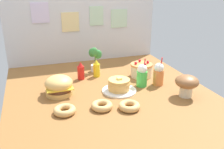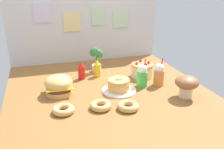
# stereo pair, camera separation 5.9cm
# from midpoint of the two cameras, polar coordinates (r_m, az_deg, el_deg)

# --- Properties ---
(ground_plane) EXTENTS (1.99, 2.19, 0.02)m
(ground_plane) POSITION_cam_midpoint_polar(r_m,az_deg,el_deg) (2.50, -1.31, -4.26)
(ground_plane) COLOR brown
(back_wall) EXTENTS (1.99, 0.04, 0.95)m
(back_wall) POSITION_cam_midpoint_polar(r_m,az_deg,el_deg) (3.36, -7.03, 11.01)
(back_wall) COLOR silver
(back_wall) RESTS_ON ground_plane
(burger) EXTENTS (0.27, 0.27, 0.19)m
(burger) POSITION_cam_midpoint_polar(r_m,az_deg,el_deg) (2.47, -12.76, -2.51)
(burger) COLOR #DBA859
(burger) RESTS_ON ground_plane
(pancake_stack) EXTENTS (0.34, 0.34, 0.15)m
(pancake_stack) POSITION_cam_midpoint_polar(r_m,az_deg,el_deg) (2.49, 0.95, -2.68)
(pancake_stack) COLOR white
(pancake_stack) RESTS_ON ground_plane
(layer_cake) EXTENTS (0.25, 0.25, 0.18)m
(layer_cake) POSITION_cam_midpoint_polar(r_m,az_deg,el_deg) (2.88, 6.18, 1.06)
(layer_cake) COLOR beige
(layer_cake) RESTS_ON ground_plane
(ketchup_bottle) EXTENTS (0.08, 0.08, 0.20)m
(ketchup_bottle) POSITION_cam_midpoint_polar(r_m,az_deg,el_deg) (2.80, -7.77, 0.73)
(ketchup_bottle) COLOR red
(ketchup_bottle) RESTS_ON ground_plane
(mustard_bottle) EXTENTS (0.08, 0.08, 0.20)m
(mustard_bottle) POSITION_cam_midpoint_polar(r_m,az_deg,el_deg) (2.86, -4.15, 1.32)
(mustard_bottle) COLOR yellow
(mustard_bottle) RESTS_ON ground_plane
(cream_soda_cup) EXTENTS (0.11, 0.11, 0.30)m
(cream_soda_cup) POSITION_cam_midpoint_polar(r_m,az_deg,el_deg) (2.60, 6.26, -0.21)
(cream_soda_cup) COLOR green
(cream_soda_cup) RESTS_ON ground_plane
(orange_float_cup) EXTENTS (0.11, 0.11, 0.30)m
(orange_float_cup) POSITION_cam_midpoint_polar(r_m,az_deg,el_deg) (2.66, 10.03, 0.10)
(orange_float_cup) COLOR orange
(orange_float_cup) RESTS_ON ground_plane
(donut_pink_glaze) EXTENTS (0.19, 0.19, 0.06)m
(donut_pink_glaze) POSITION_cam_midpoint_polar(r_m,az_deg,el_deg) (2.15, -11.59, -8.02)
(donut_pink_glaze) COLOR tan
(donut_pink_glaze) RESTS_ON ground_plane
(donut_chocolate) EXTENTS (0.19, 0.19, 0.06)m
(donut_chocolate) POSITION_cam_midpoint_polar(r_m,az_deg,el_deg) (2.18, -3.12, -7.14)
(donut_chocolate) COLOR tan
(donut_chocolate) RESTS_ON ground_plane
(donut_vanilla) EXTENTS (0.19, 0.19, 0.06)m
(donut_vanilla) POSITION_cam_midpoint_polar(r_m,az_deg,el_deg) (2.17, 3.22, -7.22)
(donut_vanilla) COLOR tan
(donut_vanilla) RESTS_ON ground_plane
(potted_plant) EXTENTS (0.15, 0.12, 0.31)m
(potted_plant) POSITION_cam_midpoint_polar(r_m,az_deg,el_deg) (3.00, -4.45, 3.71)
(potted_plant) COLOR white
(potted_plant) RESTS_ON ground_plane
(mushroom_stool) EXTENTS (0.22, 0.22, 0.21)m
(mushroom_stool) POSITION_cam_midpoint_polar(r_m,az_deg,el_deg) (2.45, 16.13, -2.02)
(mushroom_stool) COLOR beige
(mushroom_stool) RESTS_ON ground_plane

